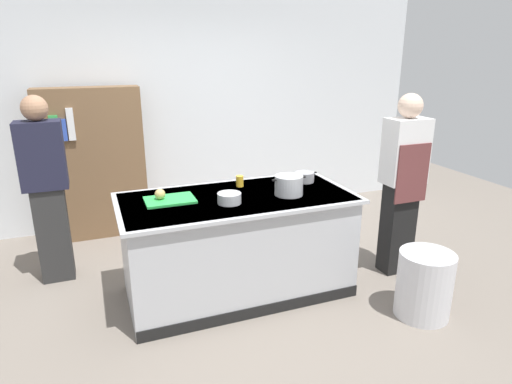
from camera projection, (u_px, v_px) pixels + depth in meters
ground_plane at (238, 290)px, 3.99m from camera, size 10.00×10.00×0.00m
back_wall at (181, 99)px, 5.39m from camera, size 6.40×0.12×3.00m
counter_island at (238, 244)px, 3.85m from camera, size 1.98×0.98×0.90m
cutting_board at (170, 200)px, 3.60m from camera, size 0.40×0.28×0.02m
onion at (160, 194)px, 3.57m from camera, size 0.09×0.09×0.09m
stock_pot at (289, 185)px, 3.73m from camera, size 0.31×0.24×0.17m
sauce_pan at (304, 177)px, 4.12m from camera, size 0.25×0.18×0.09m
mixing_bowl at (229, 198)px, 3.54m from camera, size 0.19×0.19×0.08m
juice_cup at (240, 181)px, 3.97m from camera, size 0.07×0.07×0.10m
trash_bin at (424, 284)px, 3.55m from camera, size 0.44×0.44×0.55m
person_chef at (403, 181)px, 4.09m from camera, size 0.38×0.25×1.72m
person_guest at (46, 187)px, 3.94m from camera, size 0.38×0.24×1.72m
bookshelf at (94, 164)px, 4.95m from camera, size 1.10×0.31×1.70m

